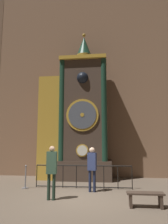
% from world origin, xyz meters
% --- Properties ---
extents(ground_plane, '(28.00, 28.00, 0.00)m').
position_xyz_m(ground_plane, '(0.00, 0.00, 0.00)').
color(ground_plane, brown).
extents(cathedral_back_wall, '(24.00, 0.32, 15.52)m').
position_xyz_m(cathedral_back_wall, '(-0.09, 5.51, 7.75)').
color(cathedral_back_wall, '#846047').
rests_on(cathedral_back_wall, ground_plane).
extents(clock_tower, '(4.02, 1.78, 8.45)m').
position_xyz_m(clock_tower, '(-0.81, 4.30, 3.38)').
color(clock_tower, '#423328').
rests_on(clock_tower, ground_plane).
extents(railing_fence, '(4.23, 0.05, 0.98)m').
position_xyz_m(railing_fence, '(-0.12, 1.94, 0.55)').
color(railing_fence, black).
rests_on(railing_fence, ground_plane).
extents(visitor_near, '(0.35, 0.23, 1.82)m').
position_xyz_m(visitor_near, '(-0.95, -0.20, 1.09)').
color(visitor_near, '#213427').
rests_on(visitor_near, ground_plane).
extents(visitor_far, '(0.37, 0.28, 1.76)m').
position_xyz_m(visitor_far, '(0.33, 1.25, 1.07)').
color(visitor_far, '#1B213A').
rests_on(visitor_far, ground_plane).
extents(stanchion_post, '(0.28, 0.28, 0.99)m').
position_xyz_m(stanchion_post, '(-2.62, 1.64, 0.32)').
color(stanchion_post, gray).
rests_on(stanchion_post, ground_plane).
extents(visitor_bench, '(1.10, 0.40, 0.44)m').
position_xyz_m(visitor_bench, '(2.11, -0.74, 0.30)').
color(visitor_bench, '#423328').
rests_on(visitor_bench, ground_plane).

